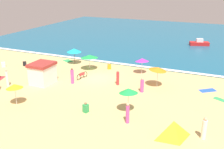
# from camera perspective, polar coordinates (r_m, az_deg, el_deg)

# --- Properties ---
(ground_plane) EXTENTS (60.00, 60.00, 0.00)m
(ground_plane) POSITION_cam_1_polar(r_m,az_deg,el_deg) (30.55, -3.31, -0.88)
(ground_plane) COLOR #D8B775
(ocean_water) EXTENTS (60.00, 44.00, 0.10)m
(ocean_water) POSITION_cam_1_polar(r_m,az_deg,el_deg) (56.05, 9.81, 8.47)
(ocean_water) COLOR #196084
(ocean_water) RESTS_ON ground_plane
(wave_breaker_foam) EXTENTS (57.00, 0.70, 0.01)m
(wave_breaker_foam) POSITION_cam_1_polar(r_m,az_deg,el_deg) (35.94, 1.21, 2.52)
(wave_breaker_foam) COLOR white
(wave_breaker_foam) RESTS_ON ocean_water
(lifeguard_cabana) EXTENTS (2.32, 2.61, 2.38)m
(lifeguard_cabana) POSITION_cam_1_polar(r_m,az_deg,el_deg) (29.70, -15.14, 0.31)
(lifeguard_cabana) COLOR white
(lifeguard_cabana) RESTS_ON ground_plane
(beach_umbrella_0) EXTENTS (2.33, 2.31, 2.35)m
(beach_umbrella_0) POSITION_cam_1_polar(r_m,az_deg,el_deg) (27.83, 10.13, 1.26)
(beach_umbrella_0) COLOR silver
(beach_umbrella_0) RESTS_ON ground_plane
(beach_umbrella_1) EXTENTS (2.31, 2.31, 2.35)m
(beach_umbrella_1) POSITION_cam_1_polar(r_m,az_deg,el_deg) (21.96, 3.65, -3.61)
(beach_umbrella_1) COLOR silver
(beach_umbrella_1) RESTS_ON ground_plane
(beach_umbrella_2) EXTENTS (3.16, 3.16, 2.08)m
(beach_umbrella_2) POSITION_cam_1_polar(r_m,az_deg,el_deg) (33.19, -5.04, 4.03)
(beach_umbrella_2) COLOR silver
(beach_umbrella_2) RESTS_ON ground_plane
(beach_umbrella_3) EXTENTS (2.07, 2.06, 2.11)m
(beach_umbrella_3) POSITION_cam_1_polar(r_m,az_deg,el_deg) (25.01, -20.82, -2.44)
(beach_umbrella_3) COLOR silver
(beach_umbrella_3) RESTS_ON ground_plane
(beach_umbrella_4) EXTENTS (2.41, 2.40, 2.24)m
(beach_umbrella_4) POSITION_cam_1_polar(r_m,az_deg,el_deg) (35.77, -8.40, 5.33)
(beach_umbrella_4) COLOR #4C3823
(beach_umbrella_4) RESTS_ON ground_plane
(beach_umbrella_5) EXTENTS (2.43, 2.43, 2.07)m
(beach_umbrella_5) POSITION_cam_1_polar(r_m,az_deg,el_deg) (31.80, 6.69, 3.23)
(beach_umbrella_5) COLOR silver
(beach_umbrella_5) RESTS_ON ground_plane
(beach_tent) EXTENTS (2.60, 2.52, 1.39)m
(beach_tent) POSITION_cam_1_polar(r_m,az_deg,el_deg) (19.58, 13.39, -11.75)
(beach_tent) COLOR yellow
(beach_tent) RESTS_ON ground_plane
(parked_bicycle) EXTENTS (0.43, 1.79, 0.76)m
(parked_bicycle) POSITION_cam_1_polar(r_m,az_deg,el_deg) (30.61, -6.64, -0.18)
(parked_bicycle) COLOR black
(parked_bicycle) RESTS_ON ground_plane
(beachgoer_0) EXTENTS (0.41, 0.41, 1.80)m
(beachgoer_0) POSITION_cam_1_polar(r_m,az_deg,el_deg) (29.10, -8.80, -0.40)
(beachgoer_0) COLOR #D84CA5
(beachgoer_0) RESTS_ON ground_plane
(beachgoer_1) EXTENTS (0.56, 0.56, 0.82)m
(beachgoer_1) POSITION_cam_1_polar(r_m,az_deg,el_deg) (37.03, -18.80, 2.37)
(beachgoer_1) COLOR black
(beachgoer_1) RESTS_ON ground_plane
(beachgoer_2) EXTENTS (0.42, 0.42, 1.76)m
(beachgoer_2) POSITION_cam_1_polar(r_m,az_deg,el_deg) (20.87, 3.47, -8.58)
(beachgoer_2) COLOR #D84CA5
(beachgoer_2) RESTS_ON ground_plane
(beachgoer_3) EXTENTS (0.59, 0.59, 0.82)m
(beachgoer_3) POSITION_cam_1_polar(r_m,az_deg,el_deg) (33.74, -0.59, 1.79)
(beachgoer_3) COLOR orange
(beachgoer_3) RESTS_ON ground_plane
(beachgoer_4) EXTENTS (0.50, 0.50, 1.74)m
(beachgoer_4) POSITION_cam_1_polar(r_m,az_deg,el_deg) (20.06, 19.75, -11.23)
(beachgoer_4) COLOR white
(beachgoer_4) RESTS_ON ground_plane
(beachgoer_5) EXTENTS (0.40, 0.40, 1.92)m
(beachgoer_5) POSITION_cam_1_polar(r_m,az_deg,el_deg) (30.17, -22.21, -0.77)
(beachgoer_5) COLOR white
(beachgoer_5) RESTS_ON ground_plane
(beachgoer_6) EXTENTS (0.43, 0.43, 1.73)m
(beachgoer_6) POSITION_cam_1_polar(r_m,az_deg,el_deg) (28.37, 1.29, -0.74)
(beachgoer_6) COLOR red
(beachgoer_6) RESTS_ON ground_plane
(beachgoer_7) EXTENTS (0.51, 0.51, 1.55)m
(beachgoer_7) POSITION_cam_1_polar(r_m,az_deg,el_deg) (26.74, 6.67, -2.43)
(beachgoer_7) COLOR #D84CA5
(beachgoer_7) RESTS_ON ground_plane
(beachgoer_9) EXTENTS (0.51, 0.51, 0.96)m
(beachgoer_9) POSITION_cam_1_polar(r_m,az_deg,el_deg) (22.77, -5.83, -7.37)
(beachgoer_9) COLOR green
(beachgoer_9) RESTS_ON ground_plane
(beachgoer_10) EXTENTS (0.65, 0.65, 0.87)m
(beachgoer_10) POSITION_cam_1_polar(r_m,az_deg,el_deg) (37.53, -22.91, 2.09)
(beachgoer_10) COLOR white
(beachgoer_10) RESTS_ON ground_plane
(beach_towel_0) EXTENTS (1.81, 1.34, 0.01)m
(beach_towel_0) POSITION_cam_1_polar(r_m,az_deg,el_deg) (27.16, 23.23, -5.26)
(beach_towel_0) COLOR green
(beach_towel_0) RESTS_ON ground_plane
(beach_towel_1) EXTENTS (1.93, 1.75, 0.01)m
(beach_towel_1) POSITION_cam_1_polar(r_m,az_deg,el_deg) (28.96, 20.41, -3.33)
(beach_towel_1) COLOR blue
(beach_towel_1) RESTS_ON ground_plane
(beach_towel_2) EXTENTS (1.32, 1.63, 0.01)m
(beach_towel_2) POSITION_cam_1_polar(r_m,az_deg,el_deg) (33.35, -23.61, -0.76)
(beach_towel_2) COLOR red
(beach_towel_2) RESTS_ON ground_plane
(beach_towel_3) EXTENTS (1.83, 1.60, 0.01)m
(beach_towel_3) POSITION_cam_1_polar(r_m,az_deg,el_deg) (37.89, -9.72, 2.99)
(beach_towel_3) COLOR green
(beach_towel_3) RESTS_ON ground_plane
(small_boat_0) EXTENTS (3.55, 2.26, 1.22)m
(small_boat_0) POSITION_cam_1_polar(r_m,az_deg,el_deg) (48.83, 18.77, 6.61)
(small_boat_0) COLOR red
(small_boat_0) RESTS_ON ocean_water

